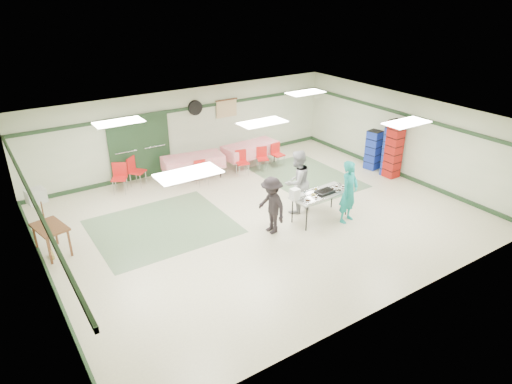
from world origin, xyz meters
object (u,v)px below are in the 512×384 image
chair_loose_b (120,175)px  volunteer_teal (349,192)px  printer_table (50,230)px  serving_table (321,195)px  dining_table_a (250,149)px  chair_loose_a (134,169)px  chair_b (241,160)px  crate_stack_blue_a (373,150)px  volunteer_grey (297,182)px  chair_c (277,152)px  volunteer_dark (272,205)px  crate_stack_red (394,149)px  office_printer (36,196)px  broom (46,228)px  crate_stack_blue_b (390,152)px  dining_table_b (193,162)px  chair_d (201,170)px  chair_a (262,156)px

chair_loose_b → volunteer_teal: bearing=-19.9°
printer_table → serving_table: bearing=-30.8°
dining_table_a → chair_loose_a: bearing=169.3°
chair_b → crate_stack_blue_a: size_ratio=0.62×
volunteer_grey → chair_b: volunteer_grey is taller
chair_c → volunteer_dark: bearing=-129.3°
volunteer_grey → crate_stack_red: size_ratio=0.93×
volunteer_teal → office_printer: bearing=134.5°
chair_loose_b → broom: broom is taller
serving_table → crate_stack_red: 4.00m
dining_table_a → printer_table: bearing=-165.9°
chair_c → printer_table: bearing=-169.4°
chair_c → crate_stack_blue_b: size_ratio=0.49×
volunteer_grey → dining_table_b: size_ratio=0.87×
volunteer_grey → chair_loose_b: size_ratio=1.96×
chair_loose_b → broom: 3.69m
dining_table_a → chair_c: size_ratio=2.50×
serving_table → dining_table_a: size_ratio=0.87×
office_printer → chair_loose_b: bearing=13.1°
serving_table → chair_b: (-0.12, 3.83, -0.20)m
chair_loose_a → printer_table: (-3.01, -2.77, 0.07)m
chair_b → chair_d: size_ratio=1.05×
crate_stack_red → broom: size_ratio=1.32×
volunteer_grey → chair_c: size_ratio=2.23×
crate_stack_red → broom: bearing=174.0°
volunteer_teal → chair_d: (-2.16, 4.33, -0.37)m
crate_stack_red → chair_b: bearing=144.1°
dining_table_b → volunteer_teal: bearing=-57.6°
chair_c → volunteer_teal: bearing=-102.2°
crate_stack_red → chair_d: bearing=152.3°
chair_a → chair_loose_b: chair_loose_b is taller
dining_table_a → chair_loose_a: 4.02m
crate_stack_blue_a → printer_table: 10.30m
chair_d → chair_loose_b: (-2.31, 0.85, 0.08)m
crate_stack_blue_b → chair_b: bearing=145.7°
dining_table_b → chair_d: bearing=-83.4°
chair_d → crate_stack_blue_b: (5.51, -2.73, 0.34)m
volunteer_teal → chair_loose_a: bearing=111.3°
chair_d → office_printer: size_ratio=1.77×
chair_a → dining_table_b: bearing=-172.5°
volunteer_teal → crate_stack_blue_a: bearing=19.4°
volunteer_teal → dining_table_b: size_ratio=0.83×
volunteer_teal → crate_stack_blue_b: volunteer_teal is taller
volunteer_grey → chair_c: volunteer_grey is taller
crate_stack_blue_b → serving_table: bearing=-164.2°
printer_table → broom: broom is taller
dining_table_b → crate_stack_red: 6.51m
chair_loose_a → broom: 4.21m
crate_stack_red → office_printer: (-10.30, 2.67, -0.04)m
dining_table_a → dining_table_b: 2.20m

